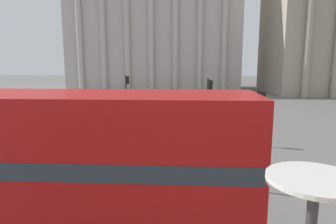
% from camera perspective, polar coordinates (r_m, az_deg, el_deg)
% --- Properties ---
extents(double_decker_bus, '(10.49, 2.68, 4.32)m').
position_cam_1_polar(double_decker_bus, '(8.81, -19.44, -9.07)').
color(double_decker_bus, black).
rests_on(double_decker_bus, ground_plane).
extents(cafe_dining_table, '(0.60, 0.60, 0.73)m').
position_cam_1_polar(cafe_dining_table, '(2.20, 25.87, -15.83)').
color(cafe_dining_table, '#2D2D30').
rests_on(cafe_dining_table, cafe_floor_slab).
extents(plaza_building_left, '(29.88, 12.95, 22.71)m').
position_cam_1_polar(plaza_building_left, '(55.83, -2.52, 16.18)').
color(plaza_building_left, '#BCB2A8').
rests_on(plaza_building_left, ground_plane).
extents(traffic_light_near, '(0.42, 0.24, 4.11)m').
position_cam_1_polar(traffic_light_near, '(12.09, 16.75, -2.55)').
color(traffic_light_near, black).
rests_on(traffic_light_near, ground_plane).
extents(traffic_light_mid, '(0.42, 0.24, 4.05)m').
position_cam_1_polar(traffic_light_mid, '(19.01, 7.76, 2.07)').
color(traffic_light_mid, black).
rests_on(traffic_light_mid, ground_plane).
extents(traffic_light_far, '(0.42, 0.24, 3.89)m').
position_cam_1_polar(traffic_light_far, '(26.82, -7.82, 4.10)').
color(traffic_light_far, black).
rests_on(traffic_light_far, ground_plane).
extents(car_black, '(4.20, 1.93, 1.35)m').
position_cam_1_polar(car_black, '(21.67, 0.51, -2.08)').
color(car_black, black).
rests_on(car_black, ground_plane).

